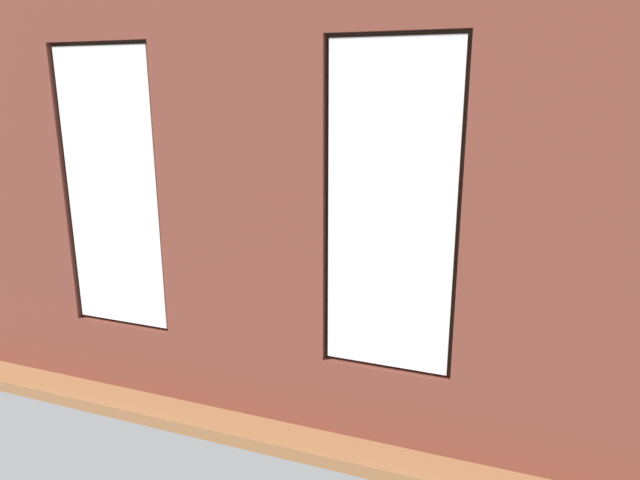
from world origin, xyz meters
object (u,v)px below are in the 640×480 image
(potted_plant_by_left_couch, at_px, (534,269))
(potted_plant_beside_window_right, at_px, (133,286))
(media_console, at_px, (142,260))
(potted_plant_near_tv, at_px, (122,271))
(couch_by_window, at_px, (290,341))
(tv_flatscreen, at_px, (139,214))
(potted_plant_corner_far_left, at_px, (618,346))
(candle_jar, at_px, (290,253))
(papasan_chair, at_px, (300,235))
(remote_gray, at_px, (314,253))
(potted_plant_mid_room_small, at_px, (410,272))
(cup_ceramic, at_px, (324,254))
(remote_silver, at_px, (356,257))
(couch_left, at_px, (577,327))
(potted_plant_between_couches, at_px, (449,321))
(coffee_table, at_px, (324,262))
(potted_plant_foreground_right, at_px, (221,204))
(potted_plant_corner_near_left, at_px, (582,242))
(remote_black, at_px, (329,260))

(potted_plant_by_left_couch, bearing_deg, potted_plant_beside_window_right, 37.69)
(media_console, bearing_deg, potted_plant_near_tv, 117.33)
(couch_by_window, xyz_separation_m, potted_plant_near_tv, (2.43, -0.74, 0.16))
(tv_flatscreen, xyz_separation_m, potted_plant_corner_far_left, (-5.58, 1.92, -0.13))
(candle_jar, distance_m, papasan_chair, 1.12)
(remote_gray, height_order, tv_flatscreen, tv_flatscreen)
(potted_plant_mid_room_small, bearing_deg, potted_plant_corner_far_left, 129.16)
(papasan_chair, bearing_deg, potted_plant_mid_room_small, 154.71)
(media_console, xyz_separation_m, potted_plant_beside_window_right, (-1.38, 1.91, 0.43))
(cup_ceramic, bearing_deg, potted_plant_by_left_couch, -168.83)
(couch_by_window, bearing_deg, tv_flatscreen, -31.30)
(candle_jar, height_order, tv_flatscreen, tv_flatscreen)
(remote_gray, height_order, potted_plant_corner_far_left, potted_plant_corner_far_left)
(remote_silver, relative_size, potted_plant_corner_far_left, 0.13)
(candle_jar, distance_m, potted_plant_corner_far_left, 4.15)
(couch_by_window, relative_size, candle_jar, 19.81)
(couch_left, distance_m, potted_plant_corner_far_left, 1.44)
(potted_plant_mid_room_small, bearing_deg, potted_plant_between_couches, 108.70)
(remote_gray, distance_m, potted_plant_beside_window_right, 2.60)
(remote_silver, bearing_deg, potted_plant_corner_far_left, 112.40)
(coffee_table, bearing_deg, potted_plant_beside_window_right, 64.28)
(potted_plant_between_couches, relative_size, potted_plant_near_tv, 1.43)
(couch_left, height_order, potted_plant_mid_room_small, couch_left)
(couch_left, relative_size, potted_plant_corner_far_left, 1.54)
(media_console, relative_size, papasan_chair, 1.16)
(potted_plant_between_couches, bearing_deg, potted_plant_by_left_couch, -103.89)
(couch_left, height_order, potted_plant_corner_far_left, potted_plant_corner_far_left)
(papasan_chair, bearing_deg, remote_silver, 142.89)
(coffee_table, xyz_separation_m, potted_plant_corner_far_left, (-3.08, 2.32, 0.38))
(potted_plant_corner_far_left, bearing_deg, potted_plant_foreground_right, -34.07)
(tv_flatscreen, bearing_deg, potted_plant_mid_room_small, -171.95)
(media_console, bearing_deg, remote_gray, -167.84)
(coffee_table, bearing_deg, potted_plant_between_couches, 130.80)
(potted_plant_corner_far_left, relative_size, potted_plant_foreground_right, 1.01)
(tv_flatscreen, bearing_deg, media_console, 90.00)
(candle_jar, height_order, potted_plant_corner_near_left, potted_plant_corner_near_left)
(coffee_table, height_order, potted_plant_mid_room_small, potted_plant_mid_room_small)
(candle_jar, bearing_deg, potted_plant_mid_room_small, -172.02)
(remote_black, relative_size, tv_flatscreen, 0.15)
(tv_flatscreen, bearing_deg, potted_plant_near_tv, 117.27)
(potted_plant_corner_near_left, relative_size, potted_plant_mid_room_small, 2.33)
(coffee_table, xyz_separation_m, potted_plant_near_tv, (1.95, 1.47, 0.10))
(couch_left, distance_m, potted_plant_between_couches, 1.65)
(media_console, relative_size, potted_plant_between_couches, 1.10)
(coffee_table, xyz_separation_m, media_console, (2.50, 0.41, -0.12))
(coffee_table, bearing_deg, cup_ceramic, 0.00)
(remote_silver, relative_size, media_console, 0.14)
(couch_left, distance_m, coffee_table, 3.08)
(couch_by_window, relative_size, potted_plant_between_couches, 1.68)
(media_console, bearing_deg, remote_black, -173.45)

